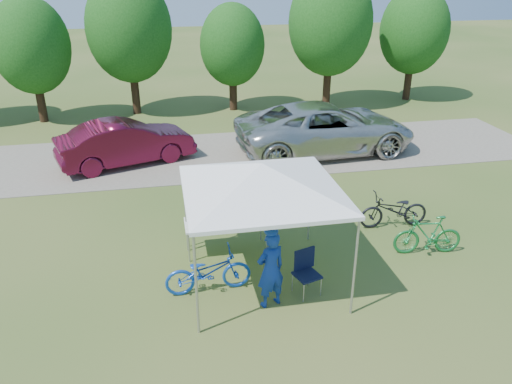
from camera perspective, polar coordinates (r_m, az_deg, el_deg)
ground at (r=11.14m, az=0.61°, el=-9.90°), size 100.00×100.00×0.00m
gravel_strip at (r=18.22m, az=-4.40°, el=4.27°), size 24.00×5.00×0.02m
canopy at (r=9.88m, az=0.68°, el=2.89°), size 4.53×4.53×3.00m
treeline at (r=23.26m, az=-7.32°, el=17.53°), size 24.89×4.28×6.30m
folding_table at (r=11.80m, az=-3.46°, el=-3.56°), size 1.93×0.80×0.79m
folding_chair at (r=10.53m, az=5.70°, el=-8.61°), size 0.60×0.63×0.95m
cooler at (r=11.68m, az=-4.54°, el=-2.75°), size 0.45×0.30×0.32m
ice_cream_cup at (r=11.76m, az=-1.91°, el=-3.21°), size 0.08×0.08×0.06m
cyclist at (r=9.93m, az=1.68°, el=-8.85°), size 0.71×0.58×1.66m
bike_blue at (r=10.56m, az=-5.48°, el=-9.04°), size 1.84×0.74×0.95m
bike_green at (r=12.49m, az=19.04°, el=-4.66°), size 1.67×0.67×0.98m
bike_dark at (r=13.47m, az=15.51°, el=-2.02°), size 1.84×0.69×0.96m
minivan at (r=18.36m, az=7.94°, el=7.26°), size 6.67×3.44×1.80m
sedan at (r=17.68m, az=-14.63°, el=5.52°), size 4.84×2.99×1.51m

